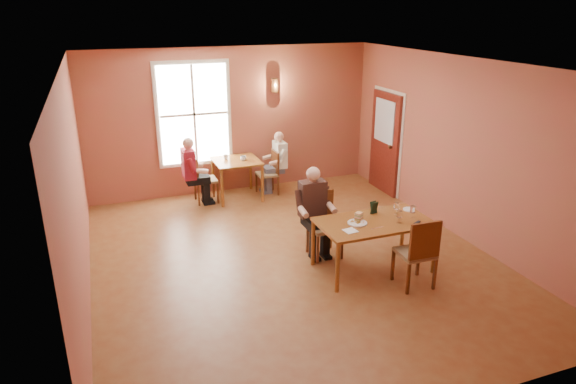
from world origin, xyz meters
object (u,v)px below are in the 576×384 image
object	(u,v)px
second_table	(237,179)
main_table	(373,245)
chair_diner_maroon	(206,179)
chair_empty	(415,251)
diner_maroon	(204,170)
diner_main	(326,217)
chair_diner_main	(325,226)
diner_white	(268,165)
chair_diner_white	(267,173)

from	to	relation	value
second_table	main_table	bearing A→B (deg)	-73.41
chair_diner_maroon	chair_empty	bearing A→B (deg)	25.55
chair_empty	second_table	size ratio (longest dim) A/B	1.15
diner_maroon	chair_empty	bearing A→B (deg)	25.88
main_table	diner_maroon	size ratio (longest dim) A/B	1.25
chair_diner_maroon	main_table	bearing A→B (deg)	25.38
chair_empty	main_table	bearing A→B (deg)	118.32
diner_main	second_table	world-z (taller)	diner_main
chair_diner_main	diner_maroon	world-z (taller)	diner_maroon
chair_empty	diner_white	size ratio (longest dim) A/B	0.84
chair_diner_main	diner_white	bearing A→B (deg)	-91.57
main_table	diner_main	size ratio (longest dim) A/B	1.22
chair_empty	chair_diner_main	bearing A→B (deg)	124.28
main_table	diner_main	distance (m)	0.85
main_table	chair_diner_white	distance (m)	3.71
chair_diner_main	diner_main	xyz separation A→B (m)	(0.00, -0.03, 0.17)
main_table	chair_diner_maroon	xyz separation A→B (m)	(-1.75, 3.68, 0.09)
chair_diner_white	chair_diner_maroon	size ratio (longest dim) A/B	0.95
diner_main	chair_diner_white	world-z (taller)	diner_main
main_table	diner_maroon	distance (m)	4.10
diner_white	chair_diner_white	bearing A→B (deg)	90.00
chair_empty	chair_diner_maroon	size ratio (longest dim) A/B	1.09
main_table	chair_empty	xyz separation A→B (m)	(0.31, -0.62, 0.14)
diner_main	chair_empty	distance (m)	1.49
diner_main	diner_white	world-z (taller)	diner_main
diner_maroon	chair_diner_maroon	bearing A→B (deg)	90.00
chair_diner_main	chair_empty	bearing A→B (deg)	122.52
main_table	second_table	world-z (taller)	second_table
second_table	chair_diner_main	bearing A→B (deg)	-78.86
second_table	chair_diner_maroon	bearing A→B (deg)	180.00
chair_empty	diner_maroon	distance (m)	4.79
chair_diner_main	chair_diner_white	world-z (taller)	chair_diner_main
diner_main	chair_empty	size ratio (longest dim) A/B	1.30
main_table	chair_diner_white	bearing A→B (deg)	96.92
main_table	diner_main	world-z (taller)	diner_main
chair_diner_main	diner_main	bearing A→B (deg)	90.00
diner_main	chair_empty	xyz separation A→B (m)	(0.81, -1.24, -0.16)
chair_diner_white	chair_diner_maroon	distance (m)	1.30
chair_empty	second_table	world-z (taller)	chair_empty
diner_maroon	diner_white	bearing A→B (deg)	90.00
chair_diner_main	second_table	world-z (taller)	chair_diner_main
chair_diner_white	diner_maroon	xyz separation A→B (m)	(-1.33, 0.00, 0.21)
diner_main	chair_diner_white	xyz separation A→B (m)	(0.05, 3.06, -0.22)
chair_diner_main	diner_main	distance (m)	0.17
chair_diner_maroon	chair_diner_main	bearing A→B (deg)	22.35
main_table	diner_white	xyz separation A→B (m)	(-0.42, 3.68, 0.24)
second_table	diner_white	world-z (taller)	diner_white
second_table	diner_white	xyz separation A→B (m)	(0.68, 0.00, 0.22)
chair_diner_main	chair_empty	world-z (taller)	chair_empty
chair_empty	diner_maroon	size ratio (longest dim) A/B	0.79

